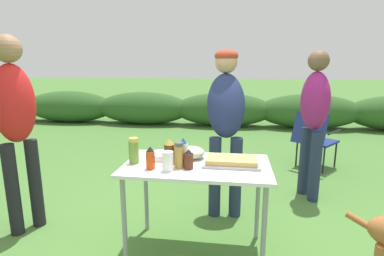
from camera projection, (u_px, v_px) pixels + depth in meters
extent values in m
plane|color=#477533|center=(196.00, 251.00, 2.42)|extent=(60.00, 60.00, 0.00)
ellipsoid|color=#2D5623|center=(0.00, 105.00, 8.09)|extent=(2.40, 0.90, 0.80)
ellipsoid|color=#2D5623|center=(69.00, 106.00, 7.81)|extent=(2.40, 0.90, 0.80)
ellipsoid|color=#2D5623|center=(143.00, 108.00, 7.54)|extent=(2.40, 0.90, 0.80)
ellipsoid|color=#2D5623|center=(223.00, 110.00, 7.26)|extent=(2.40, 0.90, 0.80)
ellipsoid|color=#2D5623|center=(309.00, 111.00, 6.99)|extent=(2.40, 0.90, 0.80)
cube|color=white|center=(197.00, 166.00, 2.27)|extent=(1.10, 0.64, 0.02)
cylinder|color=gray|center=(124.00, 224.00, 2.15)|extent=(0.04, 0.04, 0.71)
cylinder|color=gray|center=(264.00, 234.00, 2.02)|extent=(0.04, 0.04, 0.71)
cylinder|color=gray|center=(146.00, 193.00, 2.67)|extent=(0.04, 0.04, 0.71)
cylinder|color=gray|center=(258.00, 199.00, 2.54)|extent=(0.04, 0.04, 0.71)
cube|color=#9E9EA3|center=(231.00, 164.00, 2.25)|extent=(0.42, 0.24, 0.02)
cube|color=tan|center=(231.00, 160.00, 2.24)|extent=(0.37, 0.21, 0.04)
cylinder|color=white|center=(162.00, 156.00, 2.40)|extent=(0.21, 0.21, 0.05)
ellipsoid|color=#ADBC99|center=(191.00, 152.00, 2.41)|extent=(0.22, 0.22, 0.09)
cylinder|color=white|center=(168.00, 161.00, 2.11)|extent=(0.08, 0.08, 0.14)
cylinder|color=#562314|center=(189.00, 161.00, 2.16)|extent=(0.07, 0.07, 0.11)
cone|color=black|center=(189.00, 151.00, 2.14)|extent=(0.06, 0.06, 0.03)
cylinder|color=#CC4214|center=(150.00, 160.00, 2.15)|extent=(0.06, 0.06, 0.13)
cone|color=black|center=(150.00, 149.00, 2.13)|extent=(0.06, 0.06, 0.04)
cylinder|color=olive|center=(134.00, 152.00, 2.27)|extent=(0.08, 0.08, 0.17)
cylinder|color=#D1CC47|center=(133.00, 140.00, 2.25)|extent=(0.07, 0.07, 0.03)
cylinder|color=#B2893D|center=(179.00, 157.00, 2.17)|extent=(0.07, 0.07, 0.16)
cylinder|color=#4C4C4C|center=(179.00, 144.00, 2.15)|extent=(0.06, 0.06, 0.03)
cylinder|color=brown|center=(169.00, 154.00, 2.24)|extent=(0.08, 0.08, 0.16)
cone|color=gold|center=(169.00, 142.00, 2.22)|extent=(0.07, 0.07, 0.04)
cylinder|color=silver|center=(183.00, 154.00, 2.24)|extent=(0.07, 0.07, 0.16)
cone|color=#194793|center=(183.00, 141.00, 2.22)|extent=(0.06, 0.06, 0.05)
cylinder|color=#232D4C|center=(215.00, 177.00, 2.93)|extent=(0.12, 0.12, 0.80)
cylinder|color=#232D4C|center=(236.00, 178.00, 2.92)|extent=(0.12, 0.12, 0.80)
ellipsoid|color=navy|center=(226.00, 105.00, 2.90)|extent=(0.41, 0.52, 0.70)
sphere|color=tan|center=(226.00, 62.00, 2.93)|extent=(0.22, 0.22, 0.22)
ellipsoid|color=#993823|center=(226.00, 56.00, 2.92)|extent=(0.23, 0.23, 0.13)
cylinder|color=#232D4C|center=(305.00, 161.00, 3.44)|extent=(0.12, 0.12, 0.78)
cylinder|color=#232D4C|center=(315.00, 167.00, 3.25)|extent=(0.12, 0.12, 0.78)
ellipsoid|color=#931E70|center=(315.00, 101.00, 3.20)|extent=(0.38, 0.44, 0.63)
sphere|color=brown|center=(319.00, 61.00, 3.11)|extent=(0.22, 0.22, 0.22)
cylinder|color=black|center=(13.00, 190.00, 2.59)|extent=(0.11, 0.11, 0.82)
cylinder|color=black|center=(35.00, 184.00, 2.74)|extent=(0.11, 0.11, 0.82)
ellipsoid|color=red|center=(14.00, 104.00, 2.51)|extent=(0.39, 0.43, 0.67)
sphere|color=#936B4C|center=(7.00, 49.00, 2.42)|extent=(0.23, 0.23, 0.23)
cylinder|color=#9E5B2D|center=(360.00, 222.00, 1.76)|extent=(0.16, 0.11, 0.09)
cube|color=navy|center=(317.00, 141.00, 4.35)|extent=(0.65, 0.65, 0.03)
cube|color=navy|center=(310.00, 129.00, 4.12)|extent=(0.46, 0.41, 0.44)
cylinder|color=black|center=(297.00, 154.00, 4.40)|extent=(0.02, 0.02, 0.38)
cylinder|color=black|center=(324.00, 160.00, 4.11)|extent=(0.02, 0.02, 0.38)
cylinder|color=black|center=(309.00, 149.00, 4.67)|extent=(0.02, 0.02, 0.38)
cylinder|color=black|center=(336.00, 154.00, 4.38)|extent=(0.02, 0.02, 0.38)
cylinder|color=black|center=(303.00, 127.00, 4.48)|extent=(0.28, 0.34, 0.02)
cylinder|color=black|center=(335.00, 132.00, 4.15)|extent=(0.28, 0.34, 0.02)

